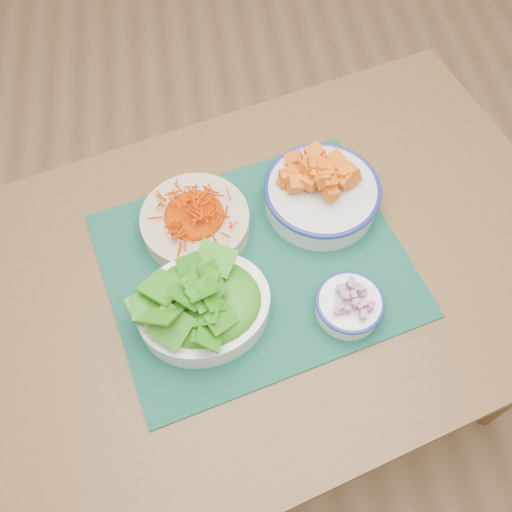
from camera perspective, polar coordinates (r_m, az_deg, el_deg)
The scene contains 7 objects.
ground at distance 1.87m, azimuth 2.85°, elevation -7.20°, with size 4.00×4.00×0.00m, color #9B734B.
table at distance 1.19m, azimuth 1.80°, elevation -3.18°, with size 1.39×1.11×0.75m.
placemat at distance 1.11m, azimuth 0.00°, elevation -0.82°, with size 0.57×0.46×0.00m, color #0A3228.
carrot_bowl at distance 1.12m, azimuth -6.12°, elevation 3.68°, with size 0.22×0.22×0.08m.
squash_bowl at distance 1.14m, azimuth 6.68°, elevation 6.76°, with size 0.25×0.25×0.12m.
lettuce_bowl at distance 1.02m, azimuth -5.31°, elevation -4.69°, with size 0.28×0.25×0.11m.
onion_bowl at distance 1.05m, azimuth 9.34°, elevation -4.73°, with size 0.13×0.13×0.06m.
Camera 1 is at (-0.19, -0.70, 1.72)m, focal length 40.00 mm.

